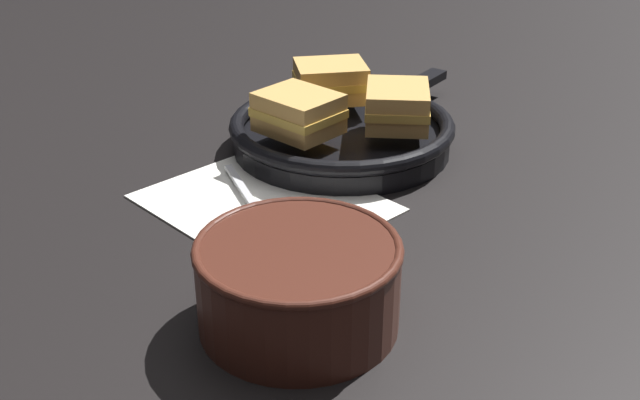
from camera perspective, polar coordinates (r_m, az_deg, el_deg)
ground_plane at (r=0.80m, az=-1.39°, el=-2.54°), size 4.00×4.00×0.00m
napkin at (r=0.86m, az=-3.96°, el=-0.15°), size 0.25×0.21×0.00m
soup_bowl at (r=0.65m, az=-1.56°, el=-5.65°), size 0.17×0.17×0.08m
spoon at (r=0.82m, az=-4.44°, el=-0.88°), size 0.16×0.07×0.01m
skillet at (r=0.98m, az=1.62°, el=4.81°), size 0.27×0.38×0.04m
sandwich_near_left at (r=0.95m, az=5.51°, el=6.68°), size 0.11×0.12×0.05m
sandwich_near_right at (r=1.02m, az=0.76°, el=8.45°), size 0.11×0.11×0.05m
sandwich_far_left at (r=0.92m, az=-1.54°, el=6.22°), size 0.10×0.08×0.05m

